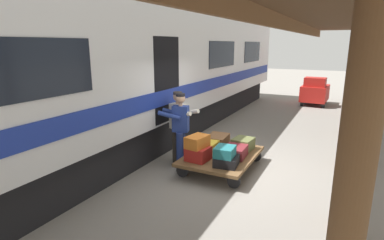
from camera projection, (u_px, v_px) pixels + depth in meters
ground_plane at (236, 170)px, 6.98m from camera, size 60.00×60.00×0.00m
platform_canopy at (358, 16)px, 5.29m from camera, size 3.20×20.17×3.56m
train_car at (117, 73)px, 7.92m from camera, size 3.03×20.31×4.00m
luggage_cart at (221, 156)px, 6.99m from camera, size 1.44×2.00×0.35m
suitcase_brown_leather at (218, 140)px, 7.56m from camera, size 0.50×0.67×0.26m
suitcase_yellow_case at (208, 147)px, 7.09m from camera, size 0.37×0.51×0.24m
suitcase_red_plastic at (198, 154)px, 6.61m from camera, size 0.49×0.48×0.29m
suitcase_olive_duffel at (243, 144)px, 7.28m from camera, size 0.47×0.53×0.27m
suitcase_black_hardshell at (227, 161)px, 6.33m from camera, size 0.52×0.57×0.19m
suitcase_maroon_trunk at (235, 152)px, 6.80m from camera, size 0.47×0.58×0.24m
suitcase_teal_softside at (225, 152)px, 6.28m from camera, size 0.42×0.48×0.21m
suitcase_orange_carryall at (197, 142)px, 6.56m from camera, size 0.43×0.57×0.25m
porter_in_overalls at (180, 127)px, 7.07m from camera, size 0.72×0.54×1.70m
porter_by_door at (179, 124)px, 7.31m from camera, size 0.70×0.49×1.70m
baggage_tug at (315, 92)px, 14.29m from camera, size 1.17×1.75×1.30m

